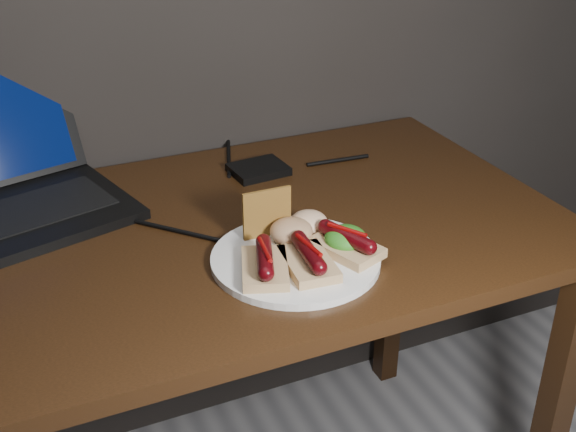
% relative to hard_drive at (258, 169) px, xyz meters
% --- Properties ---
extents(desk, '(1.40, 0.70, 0.75)m').
position_rel_hard_drive_xyz_m(desk, '(-0.24, -0.19, -0.10)').
color(desk, '#341C0D').
rests_on(desk, ground).
extents(hard_drive, '(0.12, 0.10, 0.02)m').
position_rel_hard_drive_xyz_m(hard_drive, '(0.00, 0.00, 0.00)').
color(hard_drive, black).
rests_on(hard_drive, desk).
extents(desk_cables, '(0.97, 0.46, 0.01)m').
position_rel_hard_drive_xyz_m(desk_cables, '(-0.22, -0.03, -0.00)').
color(desk_cables, black).
rests_on(desk_cables, desk).
extents(plate, '(0.31, 0.31, 0.01)m').
position_rel_hard_drive_xyz_m(plate, '(-0.07, -0.35, -0.00)').
color(plate, silver).
rests_on(plate, desk).
extents(bread_sausage_left, '(0.10, 0.13, 0.04)m').
position_rel_hard_drive_xyz_m(bread_sausage_left, '(-0.14, -0.37, 0.02)').
color(bread_sausage_left, '#DDB681').
rests_on(bread_sausage_left, plate).
extents(bread_sausage_center, '(0.08, 0.12, 0.04)m').
position_rel_hard_drive_xyz_m(bread_sausage_center, '(-0.07, -0.39, 0.02)').
color(bread_sausage_center, '#DDB681').
rests_on(bread_sausage_center, plate).
extents(bread_sausage_right, '(0.11, 0.13, 0.04)m').
position_rel_hard_drive_xyz_m(bread_sausage_right, '(0.01, -0.37, 0.02)').
color(bread_sausage_right, '#DDB681').
rests_on(bread_sausage_right, plate).
extents(crispbread, '(0.09, 0.01, 0.08)m').
position_rel_hard_drive_xyz_m(crispbread, '(-0.09, -0.27, 0.05)').
color(crispbread, '#A77B2D').
rests_on(crispbread, plate).
extents(salad_greens, '(0.07, 0.07, 0.04)m').
position_rel_hard_drive_xyz_m(salad_greens, '(0.01, -0.36, 0.02)').
color(salad_greens, '#206213').
rests_on(salad_greens, plate).
extents(salsa_mound, '(0.07, 0.07, 0.04)m').
position_rel_hard_drive_xyz_m(salsa_mound, '(-0.06, -0.30, 0.02)').
color(salsa_mound, maroon).
rests_on(salsa_mound, plate).
extents(coleslaw_mound, '(0.06, 0.06, 0.04)m').
position_rel_hard_drive_xyz_m(coleslaw_mound, '(-0.02, -0.28, 0.02)').
color(coleslaw_mound, beige).
rests_on(coleslaw_mound, plate).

